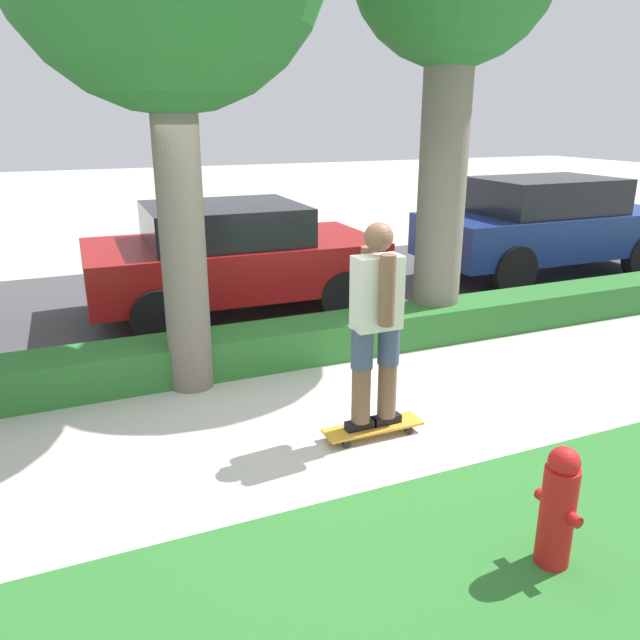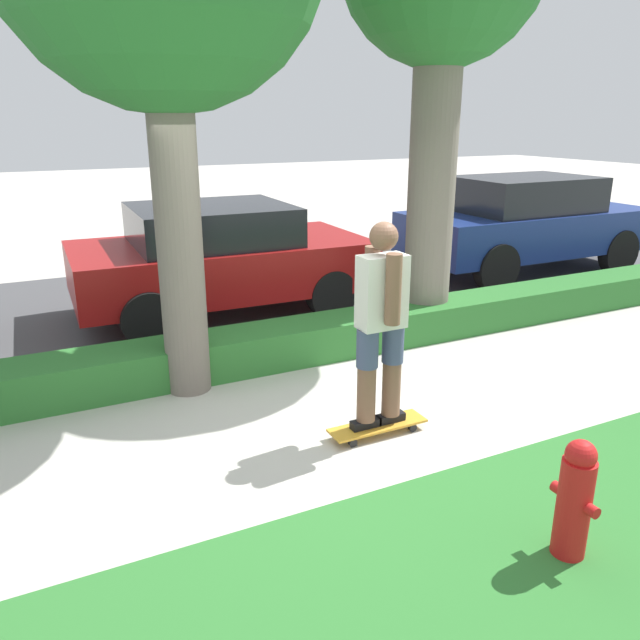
% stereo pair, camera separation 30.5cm
% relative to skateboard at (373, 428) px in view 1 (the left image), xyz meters
% --- Properties ---
extents(ground_plane, '(60.00, 60.00, 0.00)m').
position_rel_skateboard_xyz_m(ground_plane, '(-0.19, 0.27, -0.07)').
color(ground_plane, '#BCB7AD').
extents(street_asphalt, '(18.40, 5.00, 0.01)m').
position_rel_skateboard_xyz_m(street_asphalt, '(-0.19, 4.47, -0.07)').
color(street_asphalt, '#474749').
rests_on(street_asphalt, ground_plane).
extents(hedge_row, '(18.40, 0.60, 0.41)m').
position_rel_skateboard_xyz_m(hedge_row, '(-0.19, 1.87, 0.13)').
color(hedge_row, '#2D702D').
rests_on(hedge_row, ground_plane).
extents(skateboard, '(0.86, 0.24, 0.09)m').
position_rel_skateboard_xyz_m(skateboard, '(0.00, 0.00, 0.00)').
color(skateboard, gold).
rests_on(skateboard, ground_plane).
extents(skater_person, '(0.50, 0.44, 1.72)m').
position_rel_skateboard_xyz_m(skater_person, '(-0.00, 0.00, 0.93)').
color(skater_person, black).
rests_on(skater_person, skateboard).
extents(parked_car_middle, '(3.91, 2.08, 1.46)m').
position_rel_skateboard_xyz_m(parked_car_middle, '(-0.10, 3.95, 0.70)').
color(parked_car_middle, maroon).
rests_on(parked_car_middle, ground_plane).
extents(parked_car_rear, '(4.32, 1.82, 1.62)m').
position_rel_skateboard_xyz_m(parked_car_rear, '(5.27, 3.86, 0.78)').
color(parked_car_rear, navy).
rests_on(parked_car_rear, ground_plane).
extents(fire_hydrant, '(0.20, 0.33, 0.78)m').
position_rel_skateboard_xyz_m(fire_hydrant, '(0.25, -1.82, 0.32)').
color(fire_hydrant, red).
rests_on(fire_hydrant, ground_plane).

